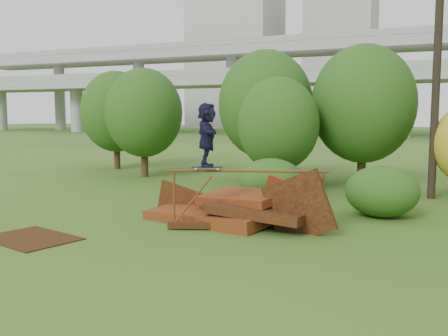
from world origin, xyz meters
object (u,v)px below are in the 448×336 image
at_px(scrap_pile, 234,210).
at_px(skater, 207,135).
at_px(utility_pole, 437,65).
at_px(flat_plate, 31,238).

relative_size(scrap_pile, skater, 3.53).
xyz_separation_m(scrap_pile, utility_pole, (5.11, 6.61, 4.48)).
relative_size(scrap_pile, utility_pole, 0.62).
relative_size(flat_plate, utility_pole, 0.24).
bearing_deg(scrap_pile, skater, -104.89).
bearing_deg(utility_pole, flat_plate, -130.92).
distance_m(skater, utility_pole, 9.72).
bearing_deg(utility_pole, skater, -124.97).
relative_size(skater, utility_pole, 0.18).
height_order(scrap_pile, utility_pole, utility_pole).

